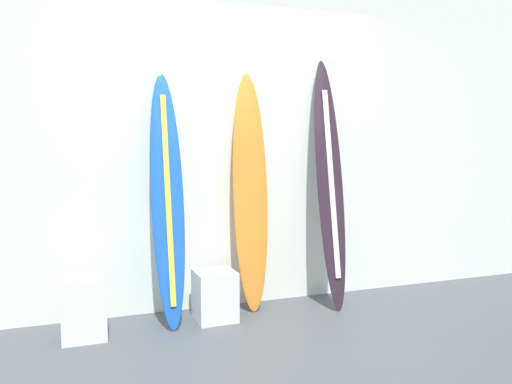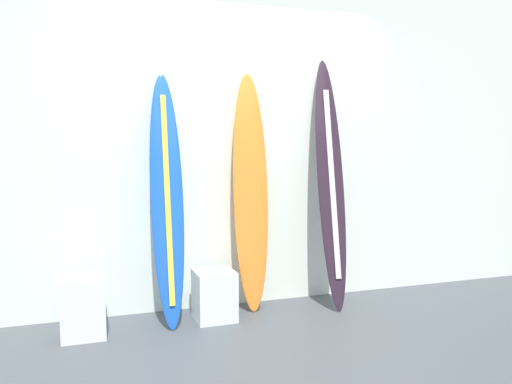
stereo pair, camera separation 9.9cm
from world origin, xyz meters
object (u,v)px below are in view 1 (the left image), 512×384
object	(u,v)px
surfboard_cobalt	(167,199)
surfboard_sunset	(250,194)
surfboard_charcoal	(330,185)
display_block_left	(215,295)
display_block_center	(83,308)

from	to	relation	value
surfboard_cobalt	surfboard_sunset	bearing A→B (deg)	8.46
surfboard_charcoal	surfboard_cobalt	bearing A→B (deg)	179.56
surfboard_sunset	display_block_left	bearing A→B (deg)	-155.46
surfboard_charcoal	display_block_left	size ratio (longest dim) A/B	5.38
display_block_left	display_block_center	xyz separation A→B (m)	(-0.97, -0.05, 0.02)
surfboard_cobalt	display_block_center	xyz separation A→B (m)	(-0.62, -0.11, -0.74)
surfboard_cobalt	surfboard_sunset	xyz separation A→B (m)	(0.69, 0.10, 0.00)
surfboard_cobalt	surfboard_charcoal	distance (m)	1.36
surfboard_sunset	surfboard_charcoal	world-z (taller)	surfboard_charcoal
surfboard_cobalt	display_block_center	distance (m)	0.97
surfboard_sunset	display_block_left	xyz separation A→B (m)	(-0.35, -0.16, -0.77)
surfboard_sunset	surfboard_charcoal	size ratio (longest dim) A/B	0.93
surfboard_charcoal	display_block_center	xyz separation A→B (m)	(-1.98, -0.10, -0.81)
surfboard_cobalt	display_block_center	size ratio (longest dim) A/B	4.44
surfboard_cobalt	surfboard_charcoal	xyz separation A→B (m)	(1.36, -0.01, 0.07)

